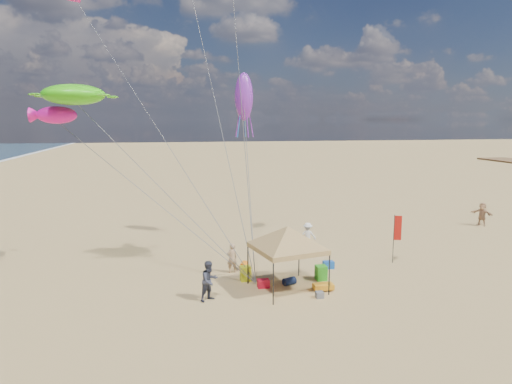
# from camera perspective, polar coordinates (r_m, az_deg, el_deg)

# --- Properties ---
(ground) EXTENTS (280.00, 280.00, 0.00)m
(ground) POSITION_cam_1_polar(r_m,az_deg,el_deg) (21.59, 1.53, -11.79)
(ground) COLOR tan
(ground) RESTS_ON ground
(canopy_tent) EXTENTS (5.39, 5.39, 3.41)m
(canopy_tent) POSITION_cam_1_polar(r_m,az_deg,el_deg) (20.60, 3.97, -4.58)
(canopy_tent) COLOR black
(canopy_tent) RESTS_ON ground
(feather_flag) EXTENTS (0.39, 0.14, 2.66)m
(feather_flag) POSITION_cam_1_polar(r_m,az_deg,el_deg) (25.68, 17.14, -4.62)
(feather_flag) COLOR black
(feather_flag) RESTS_ON ground
(cooler_red) EXTENTS (0.54, 0.38, 0.38)m
(cooler_red) POSITION_cam_1_polar(r_m,az_deg,el_deg) (21.51, 0.92, -11.33)
(cooler_red) COLOR red
(cooler_red) RESTS_ON ground
(cooler_blue) EXTENTS (0.54, 0.38, 0.38)m
(cooler_blue) POSITION_cam_1_polar(r_m,az_deg,el_deg) (24.40, 9.02, -8.95)
(cooler_blue) COLOR #144DA7
(cooler_blue) RESTS_ON ground
(bag_navy) EXTENTS (0.69, 0.54, 0.36)m
(bag_navy) POSITION_cam_1_polar(r_m,az_deg,el_deg) (21.89, 4.18, -11.01)
(bag_navy) COLOR #0D1839
(bag_navy) RESTS_ON ground
(bag_orange) EXTENTS (0.54, 0.69, 0.36)m
(bag_orange) POSITION_cam_1_polar(r_m,az_deg,el_deg) (24.06, -1.55, -9.13)
(bag_orange) COLOR orange
(bag_orange) RESTS_ON ground
(chair_green) EXTENTS (0.50, 0.50, 0.70)m
(chair_green) POSITION_cam_1_polar(r_m,az_deg,el_deg) (22.65, 8.10, -9.93)
(chair_green) COLOR #2A921A
(chair_green) RESTS_ON ground
(chair_yellow) EXTENTS (0.50, 0.50, 0.70)m
(chair_yellow) POSITION_cam_1_polar(r_m,az_deg,el_deg) (22.35, -1.32, -10.10)
(chair_yellow) COLOR #CDD918
(chair_yellow) RESTS_ON ground
(crate_grey) EXTENTS (0.34, 0.30, 0.28)m
(crate_grey) POSITION_cam_1_polar(r_m,az_deg,el_deg) (20.55, 7.93, -12.57)
(crate_grey) COLOR slate
(crate_grey) RESTS_ON ground
(beach_cart) EXTENTS (0.90, 0.50, 0.24)m
(beach_cart) POSITION_cam_1_polar(r_m,az_deg,el_deg) (21.36, 8.38, -11.56)
(beach_cart) COLOR orange
(beach_cart) RESTS_ON ground
(person_near_a) EXTENTS (0.61, 0.46, 1.53)m
(person_near_a) POSITION_cam_1_polar(r_m,az_deg,el_deg) (23.33, -3.02, -8.22)
(person_near_a) COLOR tan
(person_near_a) RESTS_ON ground
(person_near_b) EXTENTS (1.08, 1.03, 1.75)m
(person_near_b) POSITION_cam_1_polar(r_m,az_deg,el_deg) (19.95, -5.81, -10.94)
(person_near_b) COLOR #363949
(person_near_b) RESTS_ON ground
(person_near_c) EXTENTS (1.11, 0.81, 1.54)m
(person_near_c) POSITION_cam_1_polar(r_m,az_deg,el_deg) (27.87, 6.45, -5.38)
(person_near_c) COLOR white
(person_near_c) RESTS_ON ground
(person_far_c) EXTENTS (1.25, 1.62, 1.71)m
(person_far_c) POSITION_cam_1_polar(r_m,az_deg,el_deg) (37.26, 26.34, -2.47)
(person_far_c) COLOR tan
(person_far_c) RESTS_ON ground
(turtle_kite) EXTENTS (3.15, 2.64, 0.97)m
(turtle_kite) POSITION_cam_1_polar(r_m,az_deg,el_deg) (23.57, -21.78, 11.20)
(turtle_kite) COLOR #3CD10F
(turtle_kite) RESTS_ON ground
(fish_kite) EXTENTS (2.12, 1.54, 0.85)m
(fish_kite) POSITION_cam_1_polar(r_m,az_deg,el_deg) (24.61, -23.59, 8.79)
(fish_kite) COLOR #FF12AA
(fish_kite) RESTS_ON ground
(squid_kite) EXTENTS (1.27, 1.27, 2.92)m
(squid_kite) POSITION_cam_1_polar(r_m,az_deg,el_deg) (28.80, -1.52, 11.77)
(squid_kite) COLOR purple
(squid_kite) RESTS_ON ground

